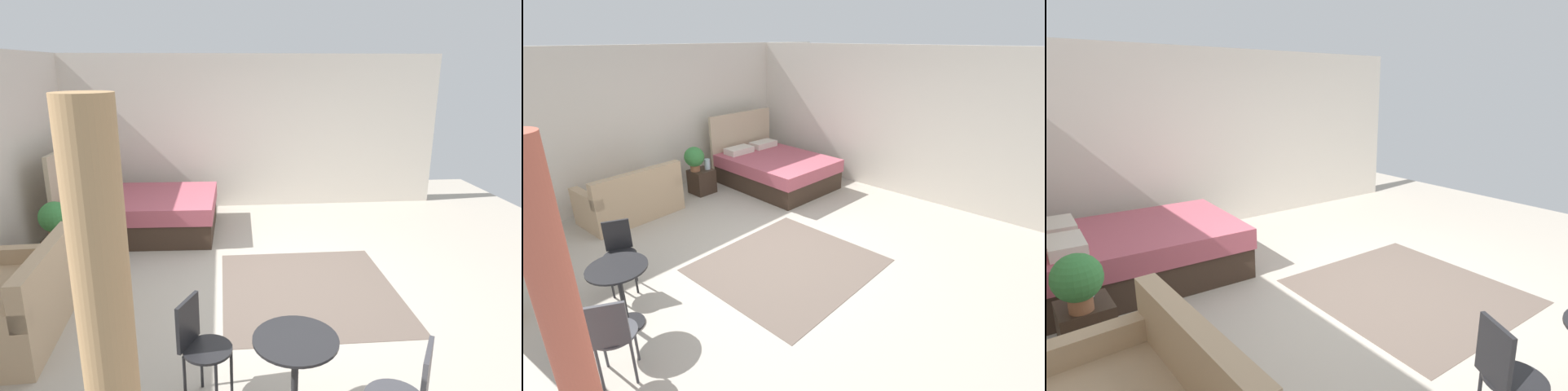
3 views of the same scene
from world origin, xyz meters
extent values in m
cube|color=#B2A899|center=(0.00, 0.00, -0.01)|extent=(9.39, 9.56, 0.02)
cube|color=silver|center=(3.20, 0.00, 1.33)|extent=(0.12, 6.56, 2.66)
cube|color=#66564C|center=(-0.16, -0.39, 0.00)|extent=(2.10, 1.96, 0.01)
cube|color=#38281E|center=(1.90, 1.74, 0.18)|extent=(1.59, 2.11, 0.35)
cube|color=#B25160|center=(1.90, 1.74, 0.47)|extent=(1.63, 2.16, 0.24)
cube|color=silver|center=(1.59, 2.50, 0.65)|extent=(0.56, 0.34, 0.12)
cube|color=silver|center=(2.26, 2.48, 0.65)|extent=(0.56, 0.34, 0.12)
cube|color=tan|center=(-0.77, 2.19, 0.65)|extent=(1.51, 0.20, 0.41)
cube|color=tan|center=(-0.10, 2.57, 0.53)|extent=(0.17, 0.84, 0.17)
cube|color=#38281E|center=(0.65, 2.53, 0.23)|extent=(0.40, 0.40, 0.45)
cylinder|color=#935B3D|center=(0.55, 2.56, 0.51)|extent=(0.18, 0.18, 0.12)
sphere|color=#387F3D|center=(0.55, 2.56, 0.73)|extent=(0.37, 0.37, 0.37)
cylinder|color=silver|center=(0.77, 2.49, 0.55)|extent=(0.11, 0.11, 0.20)
cylinder|color=black|center=(-1.85, 0.70, 0.46)|extent=(0.49, 0.49, 0.02)
cube|color=black|center=(-1.78, 0.84, 0.65)|extent=(0.28, 0.15, 0.37)
camera|label=1|loc=(-4.73, 0.55, 2.46)|focal=31.08mm
camera|label=2|loc=(-3.42, -3.27, 2.79)|focal=26.63mm
camera|label=3|loc=(-2.83, 2.95, 2.12)|focal=29.44mm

